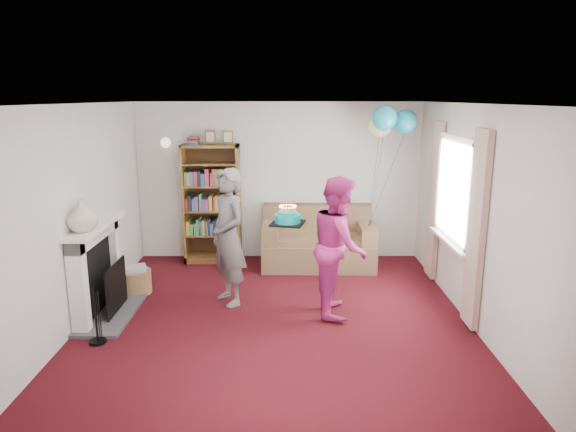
{
  "coord_description": "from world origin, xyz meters",
  "views": [
    {
      "loc": [
        0.13,
        -5.62,
        2.57
      ],
      "look_at": [
        0.14,
        0.6,
        1.12
      ],
      "focal_mm": 32.0,
      "sensor_mm": 36.0,
      "label": 1
    }
  ],
  "objects_px": {
    "bookcase": "(212,204)",
    "person_magenta": "(340,246)",
    "sofa": "(318,243)",
    "person_striped": "(228,237)",
    "birthday_cake": "(288,218)"
  },
  "relations": [
    {
      "from": "sofa",
      "to": "birthday_cake",
      "type": "xyz_separation_m",
      "value": [
        -0.48,
        -1.79,
        0.83
      ]
    },
    {
      "from": "sofa",
      "to": "birthday_cake",
      "type": "bearing_deg",
      "value": -104.04
    },
    {
      "from": "person_striped",
      "to": "birthday_cake",
      "type": "bearing_deg",
      "value": 37.92
    },
    {
      "from": "person_striped",
      "to": "person_magenta",
      "type": "height_order",
      "value": "person_striped"
    },
    {
      "from": "person_magenta",
      "to": "birthday_cake",
      "type": "bearing_deg",
      "value": 90.54
    },
    {
      "from": "bookcase",
      "to": "birthday_cake",
      "type": "relative_size",
      "value": 5.57
    },
    {
      "from": "sofa",
      "to": "birthday_cake",
      "type": "height_order",
      "value": "birthday_cake"
    },
    {
      "from": "sofa",
      "to": "person_magenta",
      "type": "distance_m",
      "value": 1.89
    },
    {
      "from": "sofa",
      "to": "person_striped",
      "type": "height_order",
      "value": "person_striped"
    },
    {
      "from": "bookcase",
      "to": "person_magenta",
      "type": "height_order",
      "value": "bookcase"
    },
    {
      "from": "birthday_cake",
      "to": "person_striped",
      "type": "bearing_deg",
      "value": 160.48
    },
    {
      "from": "person_striped",
      "to": "birthday_cake",
      "type": "relative_size",
      "value": 4.65
    },
    {
      "from": "person_striped",
      "to": "birthday_cake",
      "type": "distance_m",
      "value": 0.84
    },
    {
      "from": "person_striped",
      "to": "person_magenta",
      "type": "relative_size",
      "value": 1.03
    },
    {
      "from": "sofa",
      "to": "person_magenta",
      "type": "bearing_deg",
      "value": -84.6
    }
  ]
}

